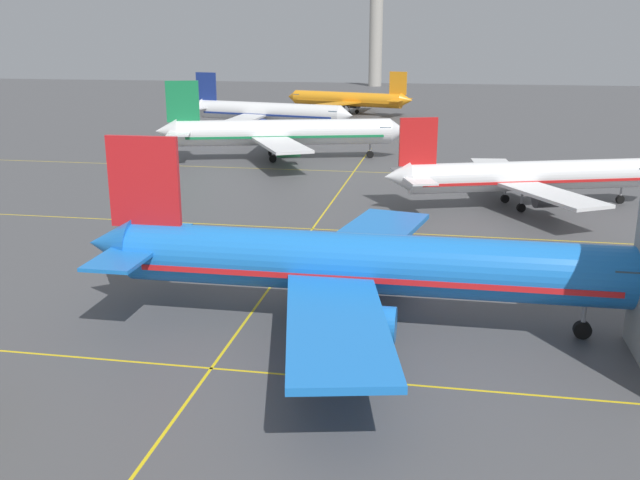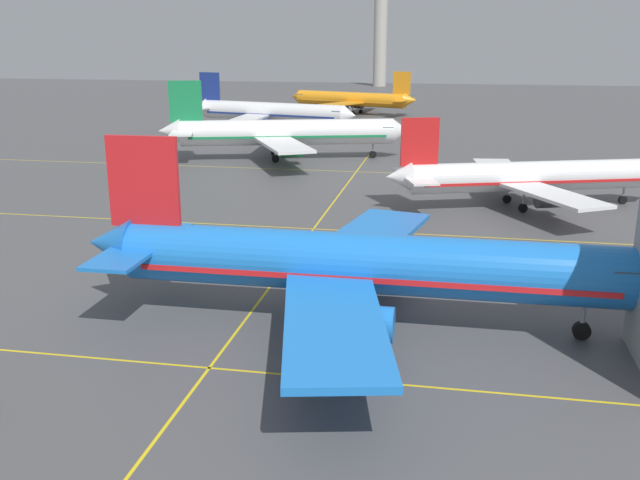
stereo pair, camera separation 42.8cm
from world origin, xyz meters
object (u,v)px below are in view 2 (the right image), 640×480
at_px(airliner_third_row, 528,177).
at_px(airliner_distant_taxiway, 352,99).
at_px(airliner_second_row, 363,264).
at_px(control_tower, 381,22).
at_px(airliner_far_right_stand, 270,112).
at_px(airliner_far_left_stand, 284,133).

height_order(airliner_third_row, airliner_distant_taxiway, airliner_distant_taxiway).
bearing_deg(airliner_distant_taxiway, airliner_third_row, -70.44).
bearing_deg(airliner_distant_taxiway, airliner_second_row, -81.54).
height_order(airliner_third_row, control_tower, control_tower).
height_order(airliner_second_row, airliner_far_right_stand, airliner_second_row).
xyz_separation_m(airliner_third_row, airliner_far_left_stand, (-35.91, 27.63, 0.68)).
xyz_separation_m(airliner_second_row, airliner_third_row, (14.49, 38.73, -0.74)).
xyz_separation_m(airliner_third_row, control_tower, (-38.91, 202.63, 20.71)).
distance_m(airliner_second_row, airliner_far_right_stand, 105.27).
distance_m(airliner_far_left_stand, airliner_far_right_stand, 35.54).
bearing_deg(control_tower, airliner_third_row, -79.13).
xyz_separation_m(airliner_far_left_stand, control_tower, (-3.00, 175.00, 20.04)).
bearing_deg(control_tower, airliner_far_left_stand, -89.02).
bearing_deg(airliner_third_row, airliner_far_left_stand, 142.43).
bearing_deg(airliner_far_left_stand, airliner_second_row, -72.10).
xyz_separation_m(airliner_far_left_stand, airliner_distant_taxiway, (1.08, 70.45, -0.61)).
relative_size(airliner_second_row, airliner_far_left_stand, 1.03).
height_order(airliner_far_left_stand, airliner_far_right_stand, airliner_far_left_stand).
xyz_separation_m(airliner_second_row, control_tower, (-24.42, 241.36, 19.98)).
relative_size(airliner_second_row, airliner_distant_taxiway, 1.20).
bearing_deg(airliner_distant_taxiway, airliner_far_right_stand, -108.37).
bearing_deg(airliner_far_left_stand, airliner_far_right_stand, 108.22).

